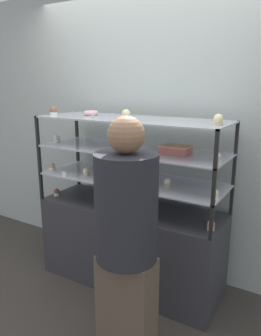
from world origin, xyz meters
The scene contains 29 objects.
ground_plane centered at (0.00, 0.00, 0.00)m, with size 20.00×20.00×0.00m, color #38332D.
back_wall centered at (0.00, 0.42, 1.30)m, with size 8.00×0.05×2.60m.
display_base centered at (0.00, 0.00, 0.36)m, with size 1.58×0.54×0.73m.
display_riser_lower centered at (0.00, 0.00, 0.96)m, with size 1.58×0.54×0.25m.
display_riser_middle centered at (0.00, 0.00, 1.21)m, with size 1.58×0.54×0.25m.
display_riser_upper centered at (0.00, 0.00, 1.46)m, with size 1.58×0.54×0.25m.
layer_cake_centerpiece centered at (-0.04, 0.01, 0.77)m, with size 0.21×0.21×0.10m.
sheet_cake_frosted centered at (0.40, 0.00, 1.26)m, with size 0.22×0.15×0.07m.
cupcake_0 centered at (-0.72, -0.13, 0.76)m, with size 0.06×0.06×0.07m.
cupcake_1 centered at (-0.24, -0.05, 0.76)m, with size 0.06×0.06×0.07m.
cupcake_2 centered at (0.26, -0.15, 0.76)m, with size 0.06×0.06×0.07m.
cupcake_3 centered at (0.73, -0.11, 0.76)m, with size 0.06×0.06×0.07m.
price_tag_0 centered at (0.23, -0.25, 0.75)m, with size 0.04×0.00×0.04m.
cupcake_4 centered at (-0.75, -0.14, 1.01)m, with size 0.05×0.05×0.07m.
cupcake_5 centered at (-0.37, -0.13, 1.01)m, with size 0.05×0.05×0.07m.
cupcake_6 centered at (-0.01, -0.09, 1.01)m, with size 0.05×0.05×0.07m.
cupcake_7 centered at (0.36, -0.06, 1.01)m, with size 0.05×0.05×0.07m.
cupcake_8 centered at (0.75, -0.12, 1.01)m, with size 0.05×0.05×0.07m.
price_tag_1 centered at (-0.50, -0.25, 1.00)m, with size 0.04×0.00×0.04m.
cupcake_9 centered at (-0.74, -0.07, 1.25)m, with size 0.05×0.05×0.07m.
cupcake_10 centered at (0.01, -0.09, 1.25)m, with size 0.05×0.05×0.07m.
cupcake_11 centered at (0.74, -0.09, 1.25)m, with size 0.05×0.05×0.07m.
price_tag_2 centered at (0.04, -0.25, 1.24)m, with size 0.04×0.00×0.04m.
cupcake_12 centered at (-0.71, -0.12, 1.51)m, with size 0.06×0.06×0.08m.
cupcake_13 centered at (0.00, -0.07, 1.51)m, with size 0.06×0.06×0.08m.
cupcake_14 centered at (0.72, -0.07, 1.51)m, with size 0.06×0.06×0.08m.
price_tag_3 centered at (-0.18, -0.25, 1.49)m, with size 0.04×0.00×0.04m.
donut_glazed centered at (-0.42, 0.03, 1.49)m, with size 0.13×0.13×0.04m.
customer_figure centered at (0.42, -0.75, 0.84)m, with size 0.37×0.37×1.58m.
Camera 1 is at (1.34, -2.24, 1.75)m, focal length 35.00 mm.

